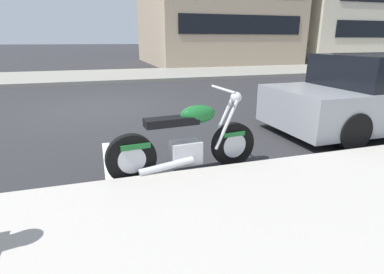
% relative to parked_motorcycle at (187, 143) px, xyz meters
% --- Properties ---
extents(ground_plane, '(260.00, 260.00, 0.00)m').
position_rel_parked_motorcycle_xyz_m(ground_plane, '(-0.99, 4.57, -0.42)').
color(ground_plane, '#28282B').
extents(sidewalk_far_curb, '(120.00, 5.00, 0.14)m').
position_rel_parked_motorcycle_xyz_m(sidewalk_far_curb, '(11.01, 11.74, -0.35)').
color(sidewalk_far_curb, gray).
rests_on(sidewalk_far_curb, ground).
extents(parking_stall_stripe, '(0.12, 2.20, 0.01)m').
position_rel_parked_motorcycle_xyz_m(parking_stall_stripe, '(-0.99, 0.50, -0.42)').
color(parking_stall_stripe, silver).
rests_on(parking_stall_stripe, ground).
extents(parked_motorcycle, '(2.04, 0.62, 1.11)m').
position_rel_parked_motorcycle_xyz_m(parked_motorcycle, '(0.00, 0.00, 0.00)').
color(parked_motorcycle, black).
rests_on(parked_motorcycle, ground).
extents(parked_car_across_street, '(4.45, 1.92, 1.44)m').
position_rel_parked_motorcycle_xyz_m(parked_car_across_street, '(4.24, 0.94, 0.26)').
color(parked_car_across_street, gray).
rests_on(parked_car_across_street, ground).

